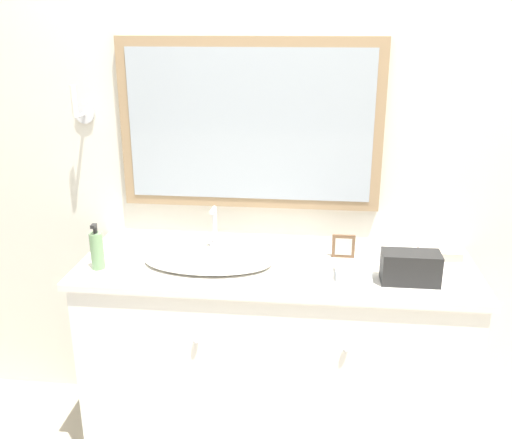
{
  "coord_description": "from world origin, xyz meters",
  "views": [
    {
      "loc": [
        0.16,
        -1.92,
        1.89
      ],
      "look_at": [
        -0.09,
        0.33,
        1.11
      ],
      "focal_mm": 40.0,
      "sensor_mm": 36.0,
      "label": 1
    }
  ],
  "objects_px": {
    "soap_bottle": "(97,250)",
    "picture_frame": "(343,246)",
    "appliance_box": "(410,268)",
    "sink_basin": "(208,259)"
  },
  "relations": [
    {
      "from": "sink_basin",
      "to": "soap_bottle",
      "type": "bearing_deg",
      "value": -167.38
    },
    {
      "from": "soap_bottle",
      "to": "picture_frame",
      "type": "relative_size",
      "value": 1.9
    },
    {
      "from": "picture_frame",
      "to": "appliance_box",
      "type": "bearing_deg",
      "value": -42.1
    },
    {
      "from": "sink_basin",
      "to": "picture_frame",
      "type": "distance_m",
      "value": 0.59
    },
    {
      "from": "appliance_box",
      "to": "picture_frame",
      "type": "xyz_separation_m",
      "value": [
        -0.25,
        0.23,
        -0.01
      ]
    },
    {
      "from": "sink_basin",
      "to": "picture_frame",
      "type": "bearing_deg",
      "value": 12.61
    },
    {
      "from": "sink_basin",
      "to": "picture_frame",
      "type": "height_order",
      "value": "sink_basin"
    },
    {
      "from": "soap_bottle",
      "to": "picture_frame",
      "type": "bearing_deg",
      "value": 12.61
    },
    {
      "from": "soap_bottle",
      "to": "appliance_box",
      "type": "bearing_deg",
      "value": 0.02
    },
    {
      "from": "soap_bottle",
      "to": "appliance_box",
      "type": "xyz_separation_m",
      "value": [
        1.28,
        0.0,
        -0.02
      ]
    }
  ]
}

